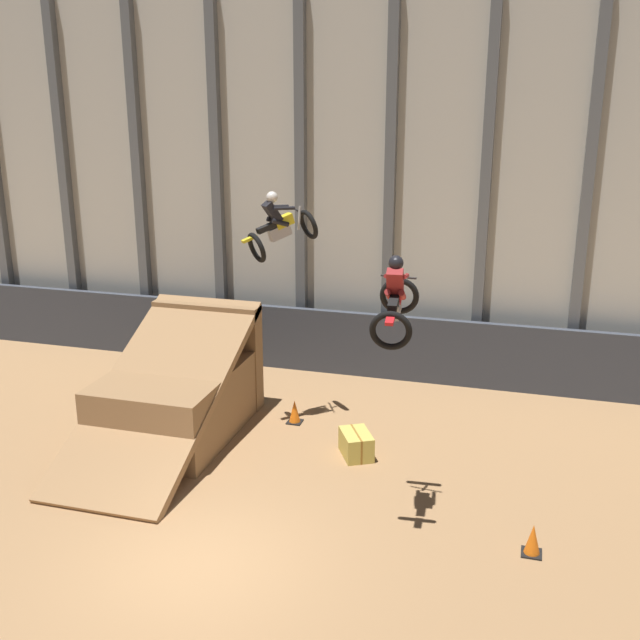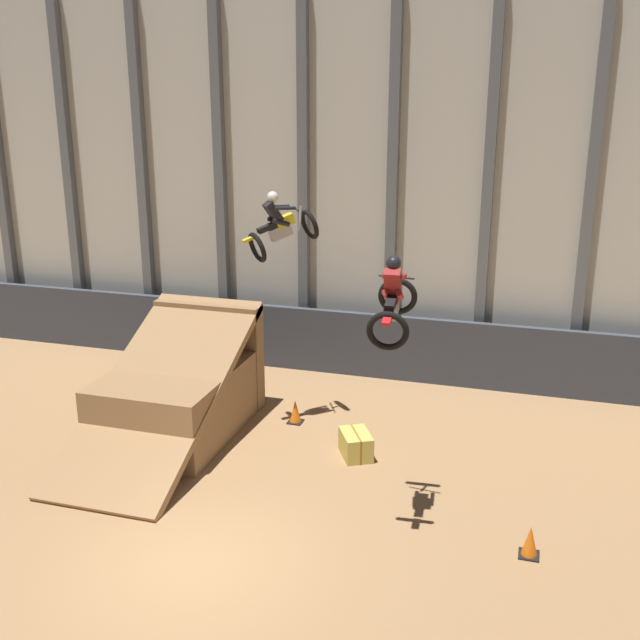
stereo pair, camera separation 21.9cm
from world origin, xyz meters
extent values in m
plane|color=#9E754C|center=(0.00, 0.00, 0.00)|extent=(60.00, 60.00, 0.00)
cube|color=beige|center=(0.00, 10.31, 5.52)|extent=(32.00, 0.12, 11.03)
cube|color=slate|center=(-8.87, 10.11, 5.52)|extent=(0.28, 0.28, 11.03)
cube|color=slate|center=(-6.33, 10.11, 5.52)|extent=(0.28, 0.28, 11.03)
cube|color=slate|center=(-3.80, 10.11, 5.52)|extent=(0.28, 0.28, 11.03)
cube|color=slate|center=(-1.27, 10.11, 5.52)|extent=(0.28, 0.28, 11.03)
cube|color=slate|center=(1.27, 10.11, 5.52)|extent=(0.28, 0.28, 11.03)
cube|color=slate|center=(3.80, 10.11, 5.52)|extent=(0.28, 0.28, 11.03)
cube|color=slate|center=(6.33, 10.11, 5.52)|extent=(0.28, 0.28, 11.03)
cube|color=#383D47|center=(0.00, 9.60, 0.93)|extent=(31.36, 0.20, 1.86)
cube|color=#966F48|center=(-2.69, 4.79, 0.81)|extent=(2.74, 4.09, 1.62)
cube|color=olive|center=(-2.69, 6.58, 1.35)|extent=(2.80, 0.50, 2.71)
cube|color=#9E754C|center=(-2.69, 3.91, 1.35)|extent=(2.80, 5.93, 2.89)
torus|color=black|center=(0.05, 6.49, 4.85)|extent=(0.74, 0.74, 0.73)
torus|color=black|center=(-0.90, 5.55, 4.44)|extent=(0.74, 0.74, 0.73)
cube|color=#B7B7BC|center=(-0.48, 5.96, 4.74)|extent=(0.54, 0.54, 0.42)
cube|color=yellow|center=(-0.41, 6.03, 4.99)|extent=(0.49, 0.49, 0.36)
cube|color=black|center=(-0.69, 5.76, 4.89)|extent=(0.52, 0.52, 0.28)
cube|color=yellow|center=(-1.02, 5.42, 4.65)|extent=(0.35, 0.35, 0.16)
cylinder|color=#B7B7BC|center=(-0.13, 6.32, 5.03)|extent=(0.11, 0.11, 0.55)
cylinder|color=black|center=(-0.20, 6.24, 5.25)|extent=(0.34, 0.60, 0.04)
cube|color=black|center=(-0.61, 5.83, 5.21)|extent=(0.51, 0.51, 0.51)
sphere|color=silver|center=(-0.61, 5.83, 5.55)|extent=(0.41, 0.41, 0.33)
cylinder|color=black|center=(-0.60, 6.01, 4.98)|extent=(0.38, 0.38, 0.23)
cylinder|color=black|center=(-0.43, 5.84, 4.98)|extent=(0.38, 0.38, 0.23)
cylinder|color=black|center=(-0.57, 6.11, 5.30)|extent=(0.43, 0.43, 0.10)
cylinder|color=black|center=(-0.34, 5.88, 5.30)|extent=(0.43, 0.43, 0.10)
torus|color=black|center=(2.80, 3.16, 4.20)|extent=(0.75, 0.29, 0.74)
torus|color=black|center=(2.91, 1.78, 3.96)|extent=(0.75, 0.29, 0.74)
cube|color=#B7B7BC|center=(2.86, 2.40, 4.19)|extent=(0.22, 0.57, 0.37)
cube|color=red|center=(2.85, 2.53, 4.42)|extent=(0.24, 0.49, 0.31)
cube|color=black|center=(2.88, 2.14, 4.37)|extent=(0.20, 0.58, 0.21)
cube|color=red|center=(2.92, 1.64, 4.20)|extent=(0.17, 0.37, 0.12)
cylinder|color=#B7B7BC|center=(2.82, 2.94, 4.41)|extent=(0.07, 0.17, 0.55)
cylinder|color=black|center=(2.82, 2.86, 4.64)|extent=(0.66, 0.10, 0.04)
cube|color=maroon|center=(2.87, 2.29, 4.68)|extent=(0.31, 0.41, 0.53)
sphere|color=black|center=(2.86, 2.33, 5.01)|extent=(0.28, 0.32, 0.30)
cylinder|color=maroon|center=(2.74, 2.38, 4.43)|extent=(0.14, 0.43, 0.28)
cylinder|color=maroon|center=(2.98, 2.40, 4.43)|extent=(0.14, 0.43, 0.28)
cylinder|color=maroon|center=(2.69, 2.51, 4.74)|extent=(0.12, 0.53, 0.17)
cylinder|color=maroon|center=(3.01, 2.53, 4.74)|extent=(0.12, 0.53, 0.17)
cube|color=black|center=(5.51, 1.93, 0.01)|extent=(0.36, 0.36, 0.03)
cone|color=orange|center=(5.51, 1.93, 0.31)|extent=(0.28, 0.28, 0.55)
cube|color=black|center=(-0.19, 6.02, 0.01)|extent=(0.36, 0.36, 0.03)
cone|color=orange|center=(-0.19, 6.02, 0.31)|extent=(0.28, 0.28, 0.55)
cube|color=#CCB751|center=(1.67, 4.72, 0.28)|extent=(0.96, 1.08, 0.56)
cube|color=#996623|center=(1.67, 4.72, 0.28)|extent=(0.47, 0.82, 0.57)
camera|label=1|loc=(5.05, -10.07, 7.81)|focal=42.00mm
camera|label=2|loc=(5.26, -10.01, 7.81)|focal=42.00mm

